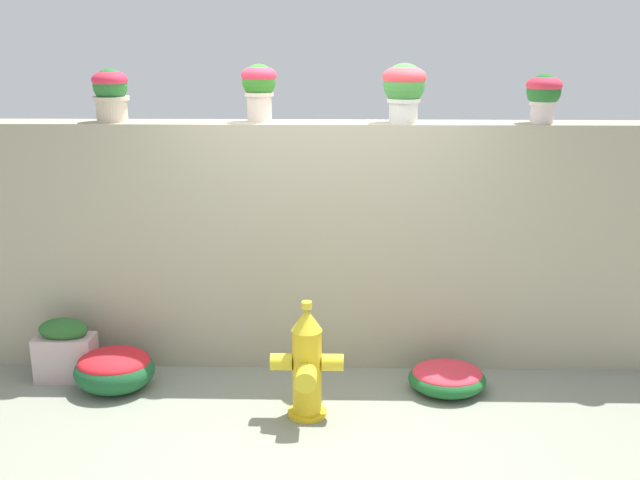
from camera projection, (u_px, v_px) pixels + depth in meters
name	position (u px, v px, depth m)	size (l,w,h in m)	color
ground_plane	(322.00, 412.00, 5.45)	(24.00, 24.00, 0.00)	gray
stone_wall	(325.00, 245.00, 6.08)	(6.31, 0.36, 1.99)	#A0977E
potted_plant_1	(110.00, 91.00, 5.79)	(0.28, 0.28, 0.41)	beige
potted_plant_2	(259.00, 85.00, 5.79)	(0.28, 0.28, 0.44)	beige
potted_plant_3	(404.00, 86.00, 5.71)	(0.34, 0.34, 0.45)	beige
potted_plant_4	(544.00, 93.00, 5.69)	(0.27, 0.27, 0.37)	beige
fire_hydrant	(307.00, 365.00, 5.30)	(0.52, 0.41, 0.87)	gold
flower_bush_left	(114.00, 368.00, 5.77)	(0.62, 0.55, 0.33)	#1B542C
flower_bush_right	(447.00, 377.00, 5.75)	(0.59, 0.53, 0.22)	#1C5C29
planter_box	(65.00, 350.00, 5.92)	(0.46, 0.24, 0.51)	#BBA0A0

